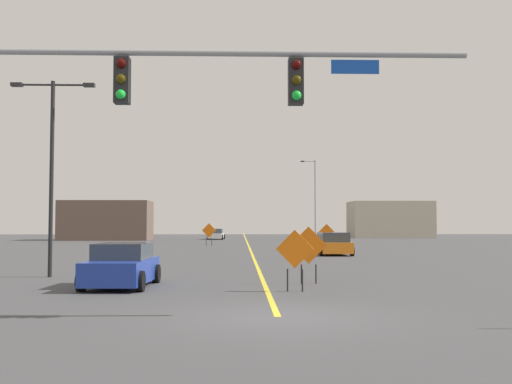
{
  "coord_description": "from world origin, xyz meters",
  "views": [
    {
      "loc": [
        -0.87,
        -13.46,
        2.1
      ],
      "look_at": [
        0.48,
        34.33,
        4.55
      ],
      "focal_mm": 42.09,
      "sensor_mm": 36.0,
      "label": 1
    }
  ],
  "objects_px": {
    "street_lamp_mid_left": "(314,197)",
    "car_blue_approaching": "(122,266)",
    "traffic_signal_assembly": "(127,102)",
    "car_orange_near": "(333,244)",
    "construction_sign_left_lane": "(295,252)",
    "street_lamp_far_left": "(52,160)",
    "construction_sign_median_far": "(209,231)",
    "construction_sign_right_shoulder": "(309,248)",
    "car_white_distant": "(216,234)",
    "construction_sign_right_lane": "(327,234)"
  },
  "relations": [
    {
      "from": "construction_sign_left_lane",
      "to": "street_lamp_mid_left",
      "type": "bearing_deg",
      "value": 82.16
    },
    {
      "from": "traffic_signal_assembly",
      "to": "car_white_distant",
      "type": "xyz_separation_m",
      "value": [
        -0.36,
        62.72,
        -4.19
      ]
    },
    {
      "from": "car_blue_approaching",
      "to": "car_orange_near",
      "type": "bearing_deg",
      "value": 62.73
    },
    {
      "from": "car_blue_approaching",
      "to": "traffic_signal_assembly",
      "type": "bearing_deg",
      "value": -78.46
    },
    {
      "from": "car_blue_approaching",
      "to": "car_white_distant",
      "type": "bearing_deg",
      "value": 89.03
    },
    {
      "from": "construction_sign_right_shoulder",
      "to": "construction_sign_left_lane",
      "type": "relative_size",
      "value": 1.04
    },
    {
      "from": "street_lamp_mid_left",
      "to": "construction_sign_right_lane",
      "type": "bearing_deg",
      "value": -95.14
    },
    {
      "from": "street_lamp_mid_left",
      "to": "construction_sign_median_far",
      "type": "bearing_deg",
      "value": -125.69
    },
    {
      "from": "street_lamp_mid_left",
      "to": "construction_sign_median_far",
      "type": "relative_size",
      "value": 4.63
    },
    {
      "from": "construction_sign_left_lane",
      "to": "car_orange_near",
      "type": "height_order",
      "value": "construction_sign_left_lane"
    },
    {
      "from": "construction_sign_median_far",
      "to": "street_lamp_far_left",
      "type": "bearing_deg",
      "value": -98.36
    },
    {
      "from": "car_blue_approaching",
      "to": "construction_sign_right_shoulder",
      "type": "bearing_deg",
      "value": 7.58
    },
    {
      "from": "construction_sign_left_lane",
      "to": "car_blue_approaching",
      "type": "height_order",
      "value": "construction_sign_left_lane"
    },
    {
      "from": "street_lamp_far_left",
      "to": "construction_sign_left_lane",
      "type": "height_order",
      "value": "street_lamp_far_left"
    },
    {
      "from": "street_lamp_mid_left",
      "to": "construction_sign_right_shoulder",
      "type": "height_order",
      "value": "street_lamp_mid_left"
    },
    {
      "from": "street_lamp_far_left",
      "to": "construction_sign_left_lane",
      "type": "distance_m",
      "value": 10.94
    },
    {
      "from": "construction_sign_right_shoulder",
      "to": "car_white_distant",
      "type": "xyz_separation_m",
      "value": [
        -5.29,
        55.44,
        -0.61
      ]
    },
    {
      "from": "construction_sign_median_far",
      "to": "car_blue_approaching",
      "type": "xyz_separation_m",
      "value": [
        -1.11,
        -34.86,
        -0.63
      ]
    },
    {
      "from": "street_lamp_mid_left",
      "to": "car_blue_approaching",
      "type": "relative_size",
      "value": 2.4
    },
    {
      "from": "street_lamp_far_left",
      "to": "car_white_distant",
      "type": "bearing_deg",
      "value": 85.18
    },
    {
      "from": "car_white_distant",
      "to": "car_orange_near",
      "type": "height_order",
      "value": "car_orange_near"
    },
    {
      "from": "construction_sign_right_lane",
      "to": "car_blue_approaching",
      "type": "xyz_separation_m",
      "value": [
        -10.51,
        -25.6,
        -0.58
      ]
    },
    {
      "from": "street_lamp_mid_left",
      "to": "car_blue_approaching",
      "type": "bearing_deg",
      "value": -104.06
    },
    {
      "from": "construction_sign_right_lane",
      "to": "car_white_distant",
      "type": "relative_size",
      "value": 0.46
    },
    {
      "from": "construction_sign_right_shoulder",
      "to": "construction_sign_left_lane",
      "type": "distance_m",
      "value": 2.46
    },
    {
      "from": "construction_sign_left_lane",
      "to": "street_lamp_far_left",
      "type": "bearing_deg",
      "value": 150.23
    },
    {
      "from": "construction_sign_right_lane",
      "to": "car_white_distant",
      "type": "bearing_deg",
      "value": 107.29
    },
    {
      "from": "construction_sign_left_lane",
      "to": "construction_sign_right_lane",
      "type": "relative_size",
      "value": 0.94
    },
    {
      "from": "traffic_signal_assembly",
      "to": "car_blue_approaching",
      "type": "height_order",
      "value": "traffic_signal_assembly"
    },
    {
      "from": "street_lamp_mid_left",
      "to": "construction_sign_left_lane",
      "type": "height_order",
      "value": "street_lamp_mid_left"
    },
    {
      "from": "street_lamp_far_left",
      "to": "construction_sign_median_far",
      "type": "height_order",
      "value": "street_lamp_far_left"
    },
    {
      "from": "car_white_distant",
      "to": "street_lamp_far_left",
      "type": "bearing_deg",
      "value": -94.82
    },
    {
      "from": "traffic_signal_assembly",
      "to": "car_orange_near",
      "type": "height_order",
      "value": "traffic_signal_assembly"
    },
    {
      "from": "street_lamp_far_left",
      "to": "construction_sign_right_shoulder",
      "type": "height_order",
      "value": "street_lamp_far_left"
    },
    {
      "from": "car_blue_approaching",
      "to": "construction_sign_median_far",
      "type": "bearing_deg",
      "value": 88.17
    },
    {
      "from": "car_blue_approaching",
      "to": "car_white_distant",
      "type": "height_order",
      "value": "car_blue_approaching"
    },
    {
      "from": "traffic_signal_assembly",
      "to": "car_orange_near",
      "type": "relative_size",
      "value": 2.65
    },
    {
      "from": "construction_sign_right_shoulder",
      "to": "car_white_distant",
      "type": "distance_m",
      "value": 55.7
    },
    {
      "from": "construction_sign_right_lane",
      "to": "construction_sign_left_lane",
      "type": "bearing_deg",
      "value": -100.34
    },
    {
      "from": "street_lamp_mid_left",
      "to": "construction_sign_left_lane",
      "type": "bearing_deg",
      "value": -97.84
    },
    {
      "from": "traffic_signal_assembly",
      "to": "construction_sign_median_far",
      "type": "xyz_separation_m",
      "value": [
        -0.2,
        41.3,
        -3.5
      ]
    },
    {
      "from": "street_lamp_mid_left",
      "to": "construction_sign_left_lane",
      "type": "relative_size",
      "value": 5.07
    },
    {
      "from": "construction_sign_left_lane",
      "to": "car_blue_approaching",
      "type": "distance_m",
      "value": 5.78
    },
    {
      "from": "car_blue_approaching",
      "to": "car_white_distant",
      "type": "relative_size",
      "value": 0.92
    },
    {
      "from": "construction_sign_right_shoulder",
      "to": "car_white_distant",
      "type": "height_order",
      "value": "construction_sign_right_shoulder"
    },
    {
      "from": "construction_sign_left_lane",
      "to": "car_orange_near",
      "type": "bearing_deg",
      "value": 78.01
    },
    {
      "from": "car_orange_near",
      "to": "traffic_signal_assembly",
      "type": "bearing_deg",
      "value": -108.58
    },
    {
      "from": "traffic_signal_assembly",
      "to": "street_lamp_far_left",
      "type": "relative_size",
      "value": 1.55
    },
    {
      "from": "construction_sign_right_lane",
      "to": "car_orange_near",
      "type": "bearing_deg",
      "value": -94.68
    },
    {
      "from": "traffic_signal_assembly",
      "to": "car_white_distant",
      "type": "distance_m",
      "value": 62.86
    }
  ]
}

